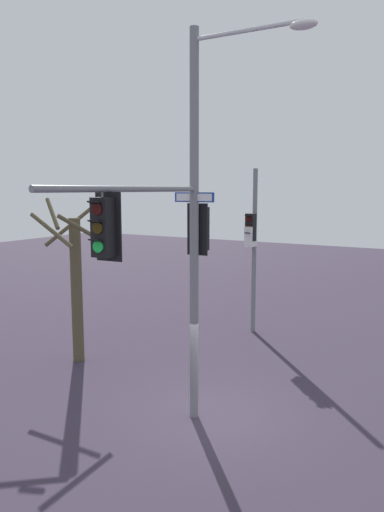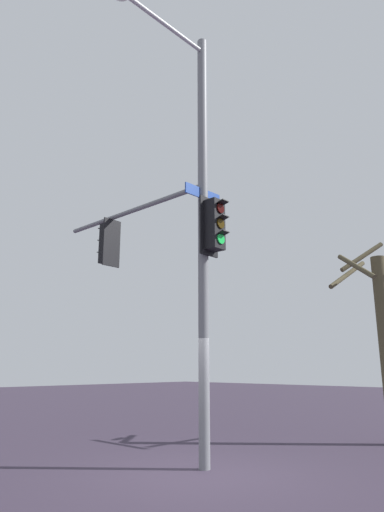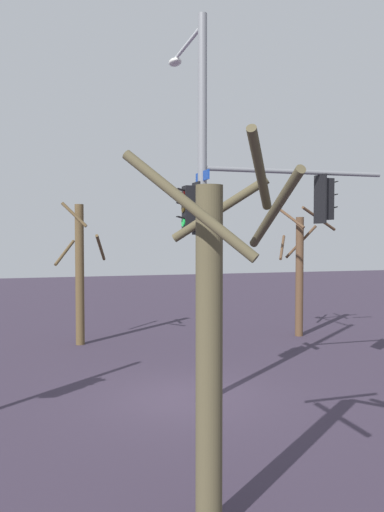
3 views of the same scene
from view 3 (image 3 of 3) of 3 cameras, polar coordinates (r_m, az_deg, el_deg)
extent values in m
plane|color=#352C3C|center=(14.02, -0.55, -15.22)|extent=(80.00, 80.00, 0.00)
cylinder|color=slate|center=(13.03, 1.13, 4.94)|extent=(0.22, 0.22, 9.64)
cylinder|color=silver|center=(15.15, -0.49, 22.13)|extent=(0.14, 2.61, 0.10)
ellipsoid|color=silver|center=(16.31, -1.86, 20.38)|extent=(0.37, 0.61, 0.20)
cylinder|color=slate|center=(14.11, 11.22, 9.00)|extent=(5.13, 0.20, 0.12)
cube|color=black|center=(14.49, 14.37, 6.02)|extent=(0.32, 0.38, 1.10)
cube|color=black|center=(14.40, 13.81, 6.05)|extent=(0.07, 0.56, 1.30)
cylinder|color=#2F0403|center=(14.61, 14.93, 7.32)|extent=(0.04, 0.22, 0.22)
cube|color=black|center=(14.66, 15.18, 7.77)|extent=(0.17, 0.22, 0.06)
cylinder|color=#352504|center=(14.58, 14.91, 5.99)|extent=(0.04, 0.22, 0.22)
cube|color=black|center=(14.63, 15.16, 6.44)|extent=(0.17, 0.22, 0.06)
cylinder|color=#19D147|center=(14.57, 14.90, 4.65)|extent=(0.04, 0.22, 0.22)
cube|color=black|center=(14.61, 15.15, 5.12)|extent=(0.17, 0.22, 0.06)
cylinder|color=slate|center=(14.55, 14.40, 8.48)|extent=(0.04, 0.04, 0.15)
cube|color=black|center=(12.93, -0.27, 5.21)|extent=(0.31, 0.37, 1.10)
cube|color=black|center=(12.98, 0.45, 5.20)|extent=(0.05, 0.56, 1.30)
cylinder|color=#2F0403|center=(12.90, -0.98, 6.73)|extent=(0.04, 0.22, 0.22)
cube|color=black|center=(12.89, -1.30, 7.27)|extent=(0.17, 0.21, 0.06)
cylinder|color=#352504|center=(12.88, -0.98, 5.22)|extent=(0.04, 0.22, 0.22)
cube|color=black|center=(12.87, -1.30, 5.76)|extent=(0.17, 0.21, 0.06)
cylinder|color=#19D147|center=(12.87, -0.98, 3.71)|extent=(0.04, 0.22, 0.22)
cube|color=black|center=(12.85, -1.30, 4.25)|extent=(0.17, 0.21, 0.06)
cube|color=navy|center=(13.09, 1.13, 8.69)|extent=(0.04, 1.10, 0.24)
cube|color=white|center=(13.10, 1.21, 8.69)|extent=(0.01, 1.00, 0.18)
cylinder|color=#4E4630|center=(7.50, 1.87, -11.34)|extent=(0.38, 0.38, 4.93)
cylinder|color=#4E4630|center=(7.19, 7.43, 9.19)|extent=(0.90, 1.33, 0.99)
cylinder|color=#4E4630|center=(6.49, -0.40, 5.65)|extent=(1.53, 1.14, 1.43)
cylinder|color=#4E4630|center=(7.56, 8.97, 4.88)|extent=(0.30, 1.97, 1.08)
cylinder|color=#4E4630|center=(8.00, 3.04, 5.08)|extent=(1.37, 0.88, 1.00)
cylinder|color=brown|center=(20.44, -12.15, -2.01)|extent=(0.34, 0.34, 5.38)
cylinder|color=brown|center=(20.24, -9.95, 0.89)|extent=(0.56, 1.64, 1.04)
cylinder|color=brown|center=(19.96, -12.73, 4.42)|extent=(0.97, 0.56, 0.96)
cylinder|color=brown|center=(20.73, -13.72, 0.37)|extent=(0.86, 1.19, 0.97)
cylinder|color=#513826|center=(22.15, 11.64, -2.23)|extent=(0.32, 0.32, 4.95)
cylinder|color=#513826|center=(22.70, 11.80, 1.52)|extent=(1.18, 0.80, 1.44)
cylinder|color=#513826|center=(21.45, 13.70, 3.97)|extent=(1.92, 0.85, 0.95)
cylinder|color=#513826|center=(22.14, 9.82, 0.95)|extent=(0.86, 1.34, 1.02)
cylinder|color=#513826|center=(21.60, 10.82, 4.05)|extent=(0.69, 1.14, 0.85)
camera|label=1|loc=(23.21, 21.75, 6.25)|focal=33.82mm
camera|label=2|loc=(19.73, -23.36, -4.57)|focal=31.76mm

